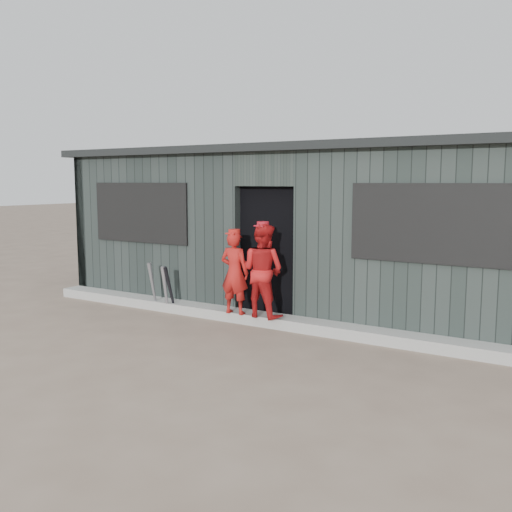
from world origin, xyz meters
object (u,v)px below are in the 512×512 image
Objects in this scene: bat_right at (170,290)px; bat_left at (153,286)px; bat_mid at (165,289)px; dugout at (309,228)px; player_red_left at (235,273)px; player_red_right at (263,270)px; player_grey_back at (305,273)px.

bat_left is at bearing 177.83° from bat_right.
bat_mid reaches higher than bat_right.
bat_right is at bearing -2.17° from bat_left.
bat_right is at bearing -129.29° from dugout.
player_red_right reaches higher than player_red_left.
player_grey_back is at bearing 19.56° from bat_right.
bat_mid is at bearing -141.90° from bat_right.
bat_left is 0.09× the size of dugout.
dugout is (-0.51, 1.13, 0.58)m from player_grey_back.
player_red_right reaches higher than bat_mid.
bat_mid is at bearing 7.65° from player_red_right.
player_red_right is (2.06, 0.01, 0.43)m from bat_left.
bat_left is at bearing 5.66° from player_red_right.
bat_right is 2.55m from dugout.
player_red_left reaches higher than bat_left.
player_red_right is at bearing 0.39° from bat_left.
player_grey_back is at bearing -65.67° from dugout.
player_red_right is (0.45, 0.05, 0.06)m from player_red_left.
bat_mid is 2.23m from player_grey_back.
bat_mid is at bearing -2.34° from player_red_left.
bat_left is at bearing -4.63° from player_red_left.
bat_right is 0.57× the size of player_red_right.
player_red_left reaches higher than bat_mid.
bat_left is 2.10m from player_red_right.
dugout reaches higher than player_red_right.
bat_mid is 1.80m from player_red_right.
bat_mid is (0.31, -0.06, -0.01)m from bat_left.
player_red_left is at bearing -98.16° from dugout.
bat_right is at bearing -4.36° from player_red_left.
player_red_right is at bearing -177.14° from player_red_left.
player_red_left is 1.96m from dugout.
bat_left is 0.55× the size of player_grey_back.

